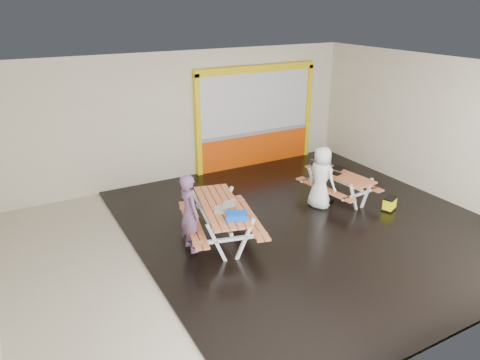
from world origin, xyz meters
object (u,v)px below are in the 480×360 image
picnic_table_left (221,214)px  fluke_bag (390,204)px  toolbox (317,162)px  dark_case (326,197)px  laptop_right (336,171)px  blue_pouch (237,216)px  person_left (190,213)px  laptop_left (224,208)px  person_right (321,178)px  picnic_table_right (339,180)px  backpack (327,164)px

picnic_table_left → fluke_bag: (4.15, -0.65, -0.45)m
toolbox → dark_case: toolbox is taller
picnic_table_left → laptop_right: (3.43, 0.51, 0.13)m
blue_pouch → person_left: bearing=140.4°
laptop_left → dark_case: size_ratio=1.46×
person_right → laptop_right: bearing=-89.2°
fluke_bag → blue_pouch: bearing=-179.2°
laptop_left → laptop_right: bearing=12.4°
laptop_left → toolbox: (3.45, 1.48, -0.10)m
person_right → picnic_table_right: bearing=-97.1°
blue_pouch → toolbox: 3.91m
dark_case → blue_pouch: bearing=-159.1°
person_left → toolbox: person_left is taller
picnic_table_left → laptop_left: size_ratio=4.56×
person_left → laptop_left: size_ratio=3.01×
person_left → blue_pouch: size_ratio=3.94×
toolbox → blue_pouch: bearing=-150.5°
person_left → person_right: bearing=-85.3°
person_left → backpack: bearing=-75.3°
picnic_table_right → person_left: (-4.22, -0.55, 0.33)m
picnic_table_left → dark_case: (3.20, 0.52, -0.53)m
backpack → person_left: bearing=-162.8°
blue_pouch → picnic_table_right: bearing=18.0°
person_right → fluke_bag: 1.74m
dark_case → laptop_left: bearing=-166.6°
toolbox → fluke_bag: size_ratio=0.81×
laptop_right → fluke_bag: bearing=-57.9°
person_left → person_right: size_ratio=1.03×
fluke_bag → picnic_table_left: bearing=171.1°
picnic_table_left → picnic_table_right: bearing=7.1°
toolbox → laptop_left: bearing=-156.8°
person_right → dark_case: person_right is taller
laptop_right → blue_pouch: 3.65m
laptop_left → fluke_bag: (4.21, -0.39, -0.70)m
laptop_left → dark_case: 3.44m
backpack → fluke_bag: backpack is taller
laptop_left → picnic_table_right: bearing=11.0°
dark_case → fluke_bag: 1.51m
person_right → fluke_bag: bearing=-142.2°
picnic_table_right → backpack: 0.92m
toolbox → fluke_bag: 2.11m
blue_pouch → toolbox: (3.40, 1.93, -0.10)m
toolbox → fluke_bag: toolbox is taller
picnic_table_left → blue_pouch: size_ratio=5.98×
picnic_table_right → backpack: (0.32, 0.86, 0.10)m
person_left → fluke_bag: (4.88, -0.53, -0.69)m
fluke_bag → dark_case: bearing=129.2°
person_left → toolbox: (4.12, 1.33, -0.08)m
toolbox → backpack: 0.44m
laptop_right → fluke_bag: size_ratio=0.93×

